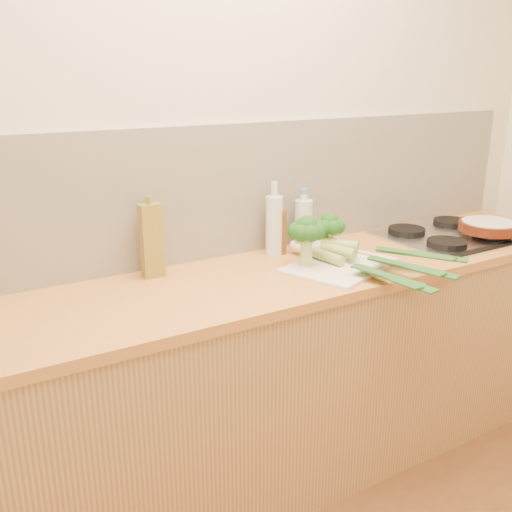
% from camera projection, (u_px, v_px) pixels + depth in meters
% --- Properties ---
extents(room_shell, '(3.50, 3.50, 3.50)m').
position_uv_depth(room_shell, '(224.00, 192.00, 2.30)').
color(room_shell, beige).
rests_on(room_shell, ground).
extents(counter, '(3.20, 0.62, 0.90)m').
position_uv_depth(counter, '(260.00, 381.00, 2.29)').
color(counter, '#B28C4A').
rests_on(counter, ground).
extents(gas_hob, '(0.58, 0.50, 0.04)m').
position_uv_depth(gas_hob, '(450.00, 235.00, 2.63)').
color(gas_hob, silver).
rests_on(gas_hob, counter).
extents(chopping_board, '(0.51, 0.45, 0.01)m').
position_uv_depth(chopping_board, '(339.00, 265.00, 2.24)').
color(chopping_board, white).
rests_on(chopping_board, counter).
extents(broccoli_left, '(0.14, 0.15, 0.20)m').
position_uv_depth(broccoli_left, '(307.00, 232.00, 2.18)').
color(broccoli_left, '#9FBA6C').
rests_on(broccoli_left, chopping_board).
extents(broccoli_right, '(0.13, 0.13, 0.18)m').
position_uv_depth(broccoli_right, '(329.00, 226.00, 2.33)').
color(broccoli_right, '#9FBA6C').
rests_on(broccoli_right, chopping_board).
extents(leek_front, '(0.16, 0.70, 0.04)m').
position_uv_depth(leek_front, '(341.00, 261.00, 2.21)').
color(leek_front, white).
rests_on(leek_front, chopping_board).
extents(leek_mid, '(0.26, 0.66, 0.04)m').
position_uv_depth(leek_mid, '(354.00, 254.00, 2.23)').
color(leek_mid, white).
rests_on(leek_mid, chopping_board).
extents(leek_back, '(0.41, 0.60, 0.04)m').
position_uv_depth(leek_back, '(358.00, 246.00, 2.26)').
color(leek_back, white).
rests_on(leek_back, chopping_board).
extents(skillet, '(0.39, 0.27, 0.05)m').
position_uv_depth(skillet, '(489.00, 226.00, 2.60)').
color(skillet, '#4F1B0D').
rests_on(skillet, gas_hob).
extents(oil_tin, '(0.08, 0.05, 0.31)m').
position_uv_depth(oil_tin, '(152.00, 240.00, 2.10)').
color(oil_tin, olive).
rests_on(oil_tin, counter).
extents(glass_bottle, '(0.07, 0.07, 0.31)m').
position_uv_depth(glass_bottle, '(274.00, 225.00, 2.36)').
color(glass_bottle, silver).
rests_on(glass_bottle, counter).
extents(amber_bottle, '(0.06, 0.06, 0.24)m').
position_uv_depth(amber_bottle, '(279.00, 230.00, 2.39)').
color(amber_bottle, brown).
rests_on(amber_bottle, counter).
extents(water_bottle, '(0.08, 0.08, 0.24)m').
position_uv_depth(water_bottle, '(303.00, 226.00, 2.46)').
color(water_bottle, silver).
rests_on(water_bottle, counter).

